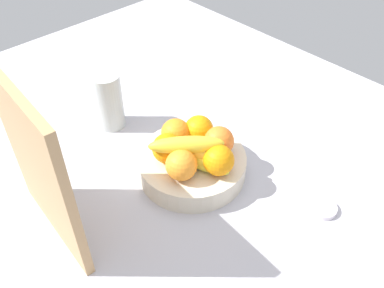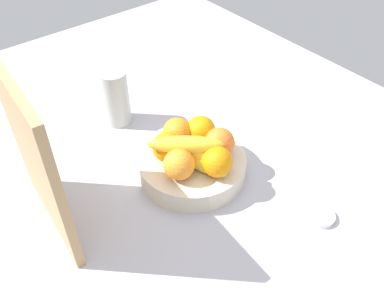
{
  "view_description": "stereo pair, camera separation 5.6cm",
  "coord_description": "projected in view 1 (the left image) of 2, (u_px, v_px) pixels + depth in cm",
  "views": [
    {
      "loc": [
        -50.84,
        48.51,
        73.47
      ],
      "look_at": [
        1.29,
        -0.69,
        9.33
      ],
      "focal_mm": 39.19,
      "sensor_mm": 36.0,
      "label": 1
    },
    {
      "loc": [
        -54.53,
        44.29,
        73.47
      ],
      "look_at": [
        1.29,
        -0.69,
        9.33
      ],
      "focal_mm": 39.19,
      "sensor_mm": 36.0,
      "label": 2
    }
  ],
  "objects": [
    {
      "name": "ground_plane",
      "position": [
        194.0,
        181.0,
        1.02
      ],
      "size": [
        180.0,
        140.0,
        3.0
      ],
      "primitive_type": "cube",
      "color": "#B3B1BA"
    },
    {
      "name": "cutting_board",
      "position": [
        39.0,
        169.0,
        0.78
      ],
      "size": [
        28.06,
        3.91,
        36.0
      ],
      "primitive_type": "cube",
      "rotation": [
        0.0,
        0.0,
        -0.08
      ],
      "color": "tan",
      "rests_on": "ground_plane"
    },
    {
      "name": "thermos_tumbler",
      "position": [
        109.0,
        101.0,
        1.11
      ],
      "size": [
        7.41,
        7.41,
        15.83
      ],
      "primitive_type": "cylinder",
      "color": "#B4BDBA",
      "rests_on": "ground_plane"
    },
    {
      "name": "orange_top_stack",
      "position": [
        219.0,
        141.0,
        0.98
      ],
      "size": [
        7.11,
        7.11,
        7.11
      ],
      "primitive_type": "sphere",
      "color": "orange",
      "rests_on": "fruit_bowl"
    },
    {
      "name": "jar_lid",
      "position": [
        323.0,
        208.0,
        0.93
      ],
      "size": [
        6.26,
        6.26,
        1.17
      ],
      "primitive_type": "cylinder",
      "color": "white",
      "rests_on": "ground_plane"
    },
    {
      "name": "fruit_bowl",
      "position": [
        192.0,
        165.0,
        1.01
      ],
      "size": [
        25.89,
        25.89,
        5.33
      ],
      "primitive_type": "cylinder",
      "color": "beige",
      "rests_on": "ground_plane"
    },
    {
      "name": "orange_front_left",
      "position": [
        199.0,
        130.0,
        1.01
      ],
      "size": [
        7.11,
        7.11,
        7.11
      ],
      "primitive_type": "sphere",
      "color": "orange",
      "rests_on": "fruit_bowl"
    },
    {
      "name": "banana_bunch",
      "position": [
        192.0,
        152.0,
        0.94
      ],
      "size": [
        17.64,
        15.87,
        8.4
      ],
      "color": "yellow",
      "rests_on": "fruit_bowl"
    },
    {
      "name": "orange_back_left",
      "position": [
        181.0,
        165.0,
        0.92
      ],
      "size": [
        7.11,
        7.11,
        7.11
      ],
      "primitive_type": "sphere",
      "color": "orange",
      "rests_on": "fruit_bowl"
    },
    {
      "name": "orange_front_right",
      "position": [
        176.0,
        133.0,
        1.0
      ],
      "size": [
        7.11,
        7.11,
        7.11
      ],
      "primitive_type": "sphere",
      "color": "orange",
      "rests_on": "fruit_bowl"
    },
    {
      "name": "orange_back_right",
      "position": [
        219.0,
        160.0,
        0.93
      ],
      "size": [
        7.11,
        7.11,
        7.11
      ],
      "primitive_type": "sphere",
      "color": "orange",
      "rests_on": "fruit_bowl"
    },
    {
      "name": "orange_center",
      "position": [
        167.0,
        148.0,
        0.96
      ],
      "size": [
        7.11,
        7.11,
        7.11
      ],
      "primitive_type": "sphere",
      "color": "orange",
      "rests_on": "fruit_bowl"
    }
  ]
}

